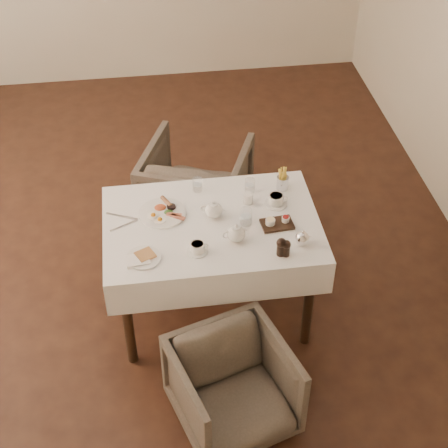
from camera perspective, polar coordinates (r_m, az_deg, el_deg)
table at (r=4.13m, az=-1.02°, el=-1.14°), size 1.28×0.88×0.75m
armchair_near at (r=3.83m, az=0.77°, el=-13.47°), size 0.76×0.77×0.56m
armchair_far at (r=5.03m, az=-2.31°, el=3.12°), size 0.93×0.94×0.66m
breakfast_plate at (r=4.13m, az=-5.11°, el=1.00°), size 0.29×0.29×0.04m
side_plate at (r=3.84m, az=-6.81°, el=-2.83°), size 0.20×0.19×0.02m
teapot_centre at (r=4.06m, az=-0.87°, el=1.25°), size 0.17×0.15×0.12m
teapot_front at (r=3.89m, az=1.01°, el=-0.71°), size 0.16×0.13×0.12m
creamer at (r=4.18m, az=2.01°, el=2.16°), size 0.07×0.07×0.07m
teacup_near at (r=3.85m, az=-2.22°, el=-2.00°), size 0.12×0.12×0.06m
teacup_far at (r=4.18m, az=4.35°, el=1.99°), size 0.14×0.14×0.07m
glass_left at (r=4.27m, az=-2.22°, el=3.30°), size 0.08×0.08×0.09m
glass_mid at (r=4.02m, az=1.84°, el=0.62°), size 0.08×0.08×0.10m
glass_right at (r=4.26m, az=2.16°, el=3.22°), size 0.08×0.08×0.09m
condiment_board at (r=4.04m, az=4.41°, el=0.08°), size 0.20×0.14×0.05m
pepper_mill_left at (r=3.82m, az=4.77°, el=-1.89°), size 0.07×0.07×0.12m
pepper_mill_right at (r=3.82m, az=5.18°, el=-2.00°), size 0.06×0.06×0.10m
silver_pot at (r=3.90m, az=6.53°, el=-1.12°), size 0.11×0.10×0.11m
fries_cup at (r=4.28m, az=4.91°, el=3.70°), size 0.07×0.07×0.16m
cutlery_fork at (r=4.14m, az=-8.48°, el=0.63°), size 0.19×0.10×0.00m
cutlery_knife at (r=4.07m, az=-8.33°, el=-0.14°), size 0.17×0.09×0.00m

